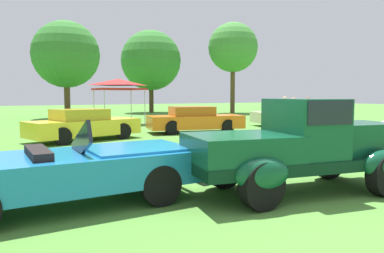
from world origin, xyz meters
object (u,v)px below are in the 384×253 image
at_px(show_car_yellow, 84,125).
at_px(spectator_by_row, 285,113).
at_px(show_car_orange, 195,120).
at_px(feature_pickup_truck, 300,145).
at_px(show_car_cream, 290,115).
at_px(neighbor_convertible, 74,169).
at_px(spectator_between_cars, 293,120).
at_px(canopy_tent_center_field, 118,84).
at_px(spectator_near_truck, 307,118).

xyz_separation_m(show_car_yellow, spectator_by_row, (8.99, -1.49, 0.31)).
bearing_deg(show_car_yellow, spectator_by_row, -9.39).
bearing_deg(show_car_orange, feature_pickup_truck, -108.97).
xyz_separation_m(show_car_yellow, show_car_cream, (11.90, 1.18, 0.00)).
distance_m(neighbor_convertible, spectator_between_cars, 8.30).
height_order(neighbor_convertible, canopy_tent_center_field, canopy_tent_center_field).
height_order(spectator_near_truck, spectator_by_row, same).
bearing_deg(show_car_orange, spectator_near_truck, -67.85).
xyz_separation_m(feature_pickup_truck, spectator_near_truck, (5.51, 5.10, 0.05)).
xyz_separation_m(show_car_yellow, show_car_orange, (5.23, 0.48, 0.00)).
height_order(neighbor_convertible, spectator_between_cars, spectator_between_cars).
bearing_deg(show_car_cream, show_car_orange, -174.01).
height_order(show_car_yellow, spectator_near_truck, spectator_near_truck).
bearing_deg(spectator_by_row, show_car_yellow, 170.61).
bearing_deg(show_car_cream, neighbor_convertible, -145.38).
bearing_deg(spectator_between_cars, show_car_cream, 46.71).
bearing_deg(show_car_orange, show_car_yellow, -174.78).
distance_m(show_car_yellow, canopy_tent_center_field, 7.86).
bearing_deg(neighbor_convertible, show_car_cream, 34.62).
relative_size(spectator_near_truck, canopy_tent_center_field, 0.62).
bearing_deg(spectator_near_truck, spectator_by_row, 60.43).
bearing_deg(feature_pickup_truck, spectator_near_truck, 42.80).
height_order(spectator_between_cars, spectator_by_row, same).
bearing_deg(show_car_yellow, show_car_cream, 5.65).
bearing_deg(neighbor_convertible, spectator_between_cars, 21.45).
bearing_deg(show_car_orange, show_car_cream, 5.99).
xyz_separation_m(spectator_near_truck, canopy_tent_center_field, (-3.70, 11.29, 1.51)).
relative_size(feature_pickup_truck, spectator_by_row, 2.55).
relative_size(neighbor_convertible, spectator_by_row, 2.54).
relative_size(neighbor_convertible, spectator_between_cars, 2.54).
distance_m(spectator_near_truck, canopy_tent_center_field, 11.98).
height_order(show_car_orange, show_car_cream, same).
relative_size(feature_pickup_truck, canopy_tent_center_field, 1.59).
height_order(spectator_near_truck, spectator_between_cars, same).
height_order(feature_pickup_truck, neighbor_convertible, feature_pickup_truck).
bearing_deg(show_car_cream, canopy_tent_center_field, 146.17).
bearing_deg(show_car_yellow, feature_pickup_truck, -79.68).
xyz_separation_m(neighbor_convertible, show_car_orange, (7.23, 8.90, 0.02)).
xyz_separation_m(spectator_by_row, canopy_tent_center_field, (-5.42, 8.25, 1.51)).
xyz_separation_m(show_car_orange, spectator_near_truck, (2.04, -5.00, 0.31)).
bearing_deg(show_car_cream, show_car_yellow, -174.35).
bearing_deg(canopy_tent_center_field, spectator_between_cars, -79.97).
xyz_separation_m(feature_pickup_truck, neighbor_convertible, (-3.76, 1.20, -0.28)).
xyz_separation_m(show_car_yellow, spectator_near_truck, (7.26, -4.53, 0.31)).
bearing_deg(spectator_near_truck, feature_pickup_truck, -137.20).
distance_m(feature_pickup_truck, spectator_near_truck, 7.51).
relative_size(show_car_yellow, spectator_between_cars, 2.68).
distance_m(feature_pickup_truck, show_car_orange, 10.69).
bearing_deg(show_car_yellow, spectator_near_truck, -31.92).
bearing_deg(show_car_yellow, spectator_between_cars, -43.33).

